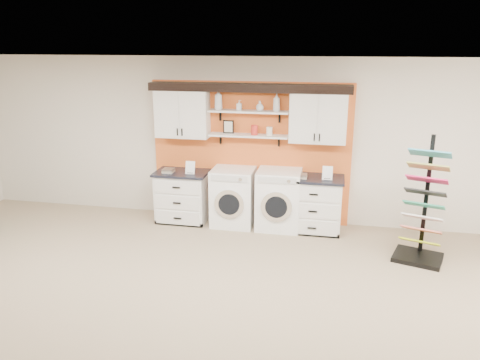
% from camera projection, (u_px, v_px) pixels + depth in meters
% --- Properties ---
extents(ceiling, '(10.00, 10.00, 0.00)m').
position_uv_depth(ceiling, '(166.00, 71.00, 3.82)').
color(ceiling, white).
rests_on(ceiling, wall_back).
extents(wall_back, '(10.00, 0.00, 10.00)m').
position_uv_depth(wall_back, '(250.00, 141.00, 7.98)').
color(wall_back, beige).
rests_on(wall_back, floor).
extents(accent_panel, '(3.40, 0.07, 2.40)m').
position_uv_depth(accent_panel, '(250.00, 153.00, 8.01)').
color(accent_panel, orange).
rests_on(accent_panel, wall_back).
extents(upper_cabinet_left, '(0.90, 0.35, 0.84)m').
position_uv_depth(upper_cabinet_left, '(182.00, 112.00, 7.86)').
color(upper_cabinet_left, white).
rests_on(upper_cabinet_left, wall_back).
extents(upper_cabinet_right, '(0.90, 0.35, 0.84)m').
position_uv_depth(upper_cabinet_right, '(318.00, 117.00, 7.44)').
color(upper_cabinet_right, white).
rests_on(upper_cabinet_right, wall_back).
extents(shelf_lower, '(1.32, 0.28, 0.03)m').
position_uv_depth(shelf_lower, '(248.00, 135.00, 7.76)').
color(shelf_lower, white).
rests_on(shelf_lower, wall_back).
extents(shelf_upper, '(1.32, 0.28, 0.03)m').
position_uv_depth(shelf_upper, '(249.00, 111.00, 7.64)').
color(shelf_upper, white).
rests_on(shelf_upper, wall_back).
extents(crown_molding, '(3.30, 0.41, 0.13)m').
position_uv_depth(crown_molding, '(249.00, 87.00, 7.54)').
color(crown_molding, black).
rests_on(crown_molding, wall_back).
extents(picture_frame, '(0.18, 0.02, 0.22)m').
position_uv_depth(picture_frame, '(228.00, 127.00, 7.83)').
color(picture_frame, black).
rests_on(picture_frame, shelf_lower).
extents(canister_red, '(0.11, 0.11, 0.16)m').
position_uv_depth(canister_red, '(254.00, 130.00, 7.71)').
color(canister_red, red).
rests_on(canister_red, shelf_lower).
extents(canister_cream, '(0.10, 0.10, 0.14)m').
position_uv_depth(canister_cream, '(269.00, 131.00, 7.67)').
color(canister_cream, silver).
rests_on(canister_cream, shelf_lower).
extents(base_cabinet_left, '(0.91, 0.66, 0.89)m').
position_uv_depth(base_cabinet_left, '(183.00, 196.00, 8.13)').
color(base_cabinet_left, white).
rests_on(base_cabinet_left, floor).
extents(base_cabinet_right, '(0.94, 0.66, 0.92)m').
position_uv_depth(base_cabinet_right, '(314.00, 204.00, 7.70)').
color(base_cabinet_right, white).
rests_on(base_cabinet_right, floor).
extents(washer, '(0.70, 0.71, 0.98)m').
position_uv_depth(washer, '(233.00, 197.00, 7.94)').
color(washer, white).
rests_on(washer, floor).
extents(dryer, '(0.72, 0.71, 1.00)m').
position_uv_depth(dryer, '(279.00, 199.00, 7.79)').
color(dryer, white).
rests_on(dryer, floor).
extents(sample_rack, '(0.79, 0.72, 1.80)m').
position_uv_depth(sample_rack, '(422.00, 223.00, 6.63)').
color(sample_rack, black).
rests_on(sample_rack, floor).
extents(soap_bottle_a, '(0.18, 0.18, 0.34)m').
position_uv_depth(soap_bottle_a, '(218.00, 99.00, 7.68)').
color(soap_bottle_a, silver).
rests_on(soap_bottle_a, shelf_upper).
extents(soap_bottle_b, '(0.08, 0.08, 0.16)m').
position_uv_depth(soap_bottle_b, '(239.00, 105.00, 7.64)').
color(soap_bottle_b, silver).
rests_on(soap_bottle_b, shelf_upper).
extents(soap_bottle_c, '(0.18, 0.18, 0.16)m').
position_uv_depth(soap_bottle_c, '(260.00, 106.00, 7.58)').
color(soap_bottle_c, silver).
rests_on(soap_bottle_c, shelf_upper).
extents(soap_bottle_d, '(0.14, 0.14, 0.29)m').
position_uv_depth(soap_bottle_d, '(277.00, 102.00, 7.51)').
color(soap_bottle_d, silver).
rests_on(soap_bottle_d, shelf_upper).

